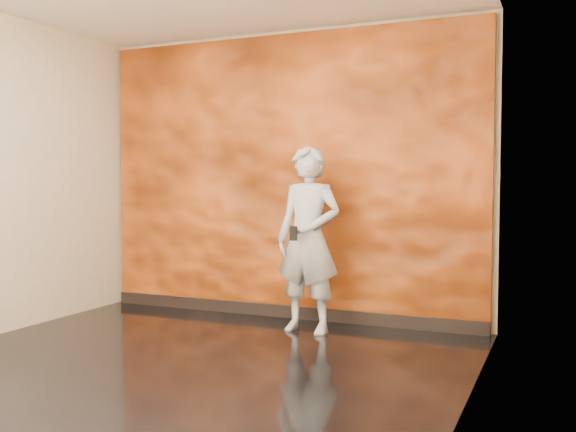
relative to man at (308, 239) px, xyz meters
name	(u,v)px	position (x,y,z in m)	size (l,w,h in m)	color
room	(172,172)	(-0.44, -1.46, 0.58)	(4.02, 4.02, 2.81)	black
feature_wall	(285,177)	(-0.44, 0.50, 0.56)	(3.90, 0.06, 2.75)	orange
baseboard	(284,311)	(-0.44, 0.46, -0.76)	(3.90, 0.04, 0.12)	black
man	(308,239)	(0.00, 0.00, 0.00)	(0.60, 0.39, 1.64)	#9EA3AE
phone	(294,233)	(-0.05, -0.23, 0.07)	(0.07, 0.01, 0.13)	black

